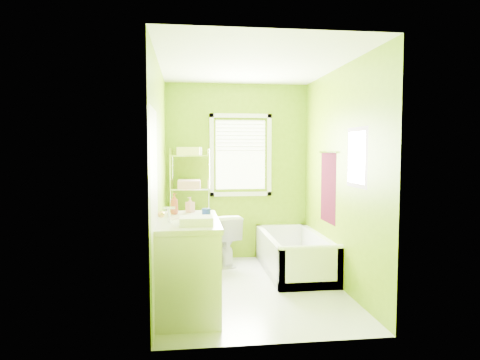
{
  "coord_description": "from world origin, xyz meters",
  "views": [
    {
      "loc": [
        -0.75,
        -4.87,
        1.64
      ],
      "look_at": [
        -0.11,
        0.25,
        1.26
      ],
      "focal_mm": 32.0,
      "sensor_mm": 36.0,
      "label": 1
    }
  ],
  "objects": [
    {
      "name": "bathtub",
      "position": [
        0.67,
        0.61,
        0.17
      ],
      "size": [
        0.77,
        1.64,
        0.53
      ],
      "color": "white",
      "rests_on": "ground"
    },
    {
      "name": "window",
      "position": [
        0.05,
        1.42,
        1.61
      ],
      "size": [
        0.92,
        0.05,
        1.22
      ],
      "color": "white",
      "rests_on": "ground"
    },
    {
      "name": "toilet",
      "position": [
        -0.25,
        1.12,
        0.36
      ],
      "size": [
        0.54,
        0.78,
        0.73
      ],
      "primitive_type": "imported",
      "rotation": [
        0.0,
        0.0,
        3.34
      ],
      "color": "white",
      "rests_on": "ground"
    },
    {
      "name": "wire_shelf_unit",
      "position": [
        -0.69,
        1.19,
        1.02
      ],
      "size": [
        0.58,
        0.46,
        1.67
      ],
      "color": "silver",
      "rests_on": "ground"
    },
    {
      "name": "right_wall_decor",
      "position": [
        1.04,
        -0.02,
        1.32
      ],
      "size": [
        0.04,
        1.48,
        1.17
      ],
      "color": "#3D0715",
      "rests_on": "ground"
    },
    {
      "name": "vanity",
      "position": [
        -0.75,
        -0.56,
        0.49
      ],
      "size": [
        0.63,
        1.24,
        1.16
      ],
      "color": "white",
      "rests_on": "ground"
    },
    {
      "name": "room_envelope",
      "position": [
        0.0,
        0.0,
        1.55
      ],
      "size": [
        2.14,
        2.94,
        2.62
      ],
      "color": "#648C06",
      "rests_on": "ground"
    },
    {
      "name": "ground",
      "position": [
        0.0,
        0.0,
        0.0
      ],
      "size": [
        2.9,
        2.9,
        0.0
      ],
      "primitive_type": "plane",
      "color": "silver",
      "rests_on": "ground"
    },
    {
      "name": "door",
      "position": [
        -1.04,
        -1.0,
        1.0
      ],
      "size": [
        0.09,
        0.8,
        2.0
      ],
      "color": "white",
      "rests_on": "ground"
    }
  ]
}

